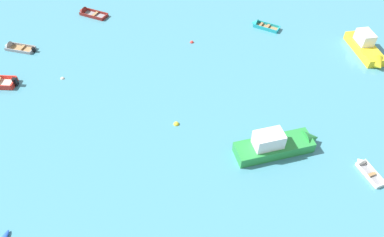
{
  "coord_description": "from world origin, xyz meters",
  "views": [
    {
      "loc": [
        3.4,
        1.28,
        22.5
      ],
      "look_at": [
        0.0,
        22.3,
        0.15
      ],
      "focal_mm": 33.88,
      "sensor_mm": 36.0,
      "label": 1
    }
  ],
  "objects_px": {
    "motor_launch_yellow_outer_right": "(367,49)",
    "rowboat_white_center": "(364,167)",
    "rowboat_turquoise_far_right": "(260,25)",
    "mooring_buoy_near_foreground": "(176,124)",
    "rowboat_maroon_back_row_right": "(87,12)",
    "mooring_buoy_between_boats_right": "(63,79)",
    "motor_launch_green_midfield_right": "(279,144)",
    "mooring_buoy_midfield": "(192,42)",
    "rowboat_grey_foreground_center": "(13,47)"
  },
  "relations": [
    {
      "from": "motor_launch_yellow_outer_right",
      "to": "rowboat_turquoise_far_right",
      "type": "relative_size",
      "value": 1.86
    },
    {
      "from": "mooring_buoy_midfield",
      "to": "rowboat_turquoise_far_right",
      "type": "bearing_deg",
      "value": 31.68
    },
    {
      "from": "rowboat_grey_foreground_center",
      "to": "mooring_buoy_near_foreground",
      "type": "xyz_separation_m",
      "value": [
        19.01,
        -7.97,
        -0.16
      ]
    },
    {
      "from": "rowboat_grey_foreground_center",
      "to": "motor_launch_yellow_outer_right",
      "type": "bearing_deg",
      "value": 7.61
    },
    {
      "from": "rowboat_turquoise_far_right",
      "to": "mooring_buoy_between_boats_right",
      "type": "height_order",
      "value": "rowboat_turquoise_far_right"
    },
    {
      "from": "rowboat_maroon_back_row_right",
      "to": "mooring_buoy_between_boats_right",
      "type": "bearing_deg",
      "value": -80.69
    },
    {
      "from": "rowboat_turquoise_far_right",
      "to": "mooring_buoy_near_foreground",
      "type": "distance_m",
      "value": 17.63
    },
    {
      "from": "motor_launch_green_midfield_right",
      "to": "rowboat_white_center",
      "type": "bearing_deg",
      "value": -6.82
    },
    {
      "from": "rowboat_turquoise_far_right",
      "to": "motor_launch_yellow_outer_right",
      "type": "bearing_deg",
      "value": -18.02
    },
    {
      "from": "rowboat_grey_foreground_center",
      "to": "mooring_buoy_between_boats_right",
      "type": "bearing_deg",
      "value": -28.61
    },
    {
      "from": "motor_launch_green_midfield_right",
      "to": "mooring_buoy_midfield",
      "type": "bearing_deg",
      "value": 124.12
    },
    {
      "from": "motor_launch_yellow_outer_right",
      "to": "rowboat_turquoise_far_right",
      "type": "bearing_deg",
      "value": 161.98
    },
    {
      "from": "mooring_buoy_near_foreground",
      "to": "rowboat_turquoise_far_right",
      "type": "bearing_deg",
      "value": 68.45
    },
    {
      "from": "rowboat_grey_foreground_center",
      "to": "mooring_buoy_midfield",
      "type": "xyz_separation_m",
      "value": [
        18.39,
        4.05,
        -0.16
      ]
    },
    {
      "from": "mooring_buoy_midfield",
      "to": "rowboat_maroon_back_row_right",
      "type": "bearing_deg",
      "value": 163.83
    },
    {
      "from": "motor_launch_green_midfield_right",
      "to": "mooring_buoy_near_foreground",
      "type": "bearing_deg",
      "value": 170.45
    },
    {
      "from": "motor_launch_yellow_outer_right",
      "to": "motor_launch_green_midfield_right",
      "type": "xyz_separation_m",
      "value": [
        -8.92,
        -14.26,
        0.07
      ]
    },
    {
      "from": "motor_launch_yellow_outer_right",
      "to": "rowboat_white_center",
      "type": "distance_m",
      "value": 15.24
    },
    {
      "from": "motor_launch_green_midfield_right",
      "to": "rowboat_turquoise_far_right",
      "type": "bearing_deg",
      "value": 96.45
    },
    {
      "from": "motor_launch_green_midfield_right",
      "to": "rowboat_white_center",
      "type": "relative_size",
      "value": 2.58
    },
    {
      "from": "rowboat_maroon_back_row_right",
      "to": "rowboat_grey_foreground_center",
      "type": "height_order",
      "value": "rowboat_maroon_back_row_right"
    },
    {
      "from": "mooring_buoy_between_boats_right",
      "to": "rowboat_white_center",
      "type": "bearing_deg",
      "value": -13.21
    },
    {
      "from": "motor_launch_yellow_outer_right",
      "to": "mooring_buoy_near_foreground",
      "type": "height_order",
      "value": "motor_launch_yellow_outer_right"
    },
    {
      "from": "rowboat_grey_foreground_center",
      "to": "rowboat_turquoise_far_right",
      "type": "xyz_separation_m",
      "value": [
        25.48,
        8.42,
        0.02
      ]
    },
    {
      "from": "motor_launch_green_midfield_right",
      "to": "mooring_buoy_near_foreground",
      "type": "xyz_separation_m",
      "value": [
        -8.49,
        1.43,
        -0.71
      ]
    },
    {
      "from": "rowboat_turquoise_far_right",
      "to": "mooring_buoy_near_foreground",
      "type": "xyz_separation_m",
      "value": [
        -6.47,
        -16.39,
        -0.17
      ]
    },
    {
      "from": "motor_launch_yellow_outer_right",
      "to": "rowboat_turquoise_far_right",
      "type": "xyz_separation_m",
      "value": [
        -10.94,
        3.56,
        -0.47
      ]
    },
    {
      "from": "motor_launch_yellow_outer_right",
      "to": "rowboat_maroon_back_row_right",
      "type": "bearing_deg",
      "value": 174.49
    },
    {
      "from": "rowboat_turquoise_far_right",
      "to": "mooring_buoy_near_foreground",
      "type": "bearing_deg",
      "value": -111.55
    },
    {
      "from": "rowboat_white_center",
      "to": "rowboat_turquoise_far_right",
      "type": "distance_m",
      "value": 20.43
    },
    {
      "from": "mooring_buoy_midfield",
      "to": "motor_launch_green_midfield_right",
      "type": "bearing_deg",
      "value": -55.88
    },
    {
      "from": "motor_launch_yellow_outer_right",
      "to": "rowboat_grey_foreground_center",
      "type": "bearing_deg",
      "value": -172.39
    },
    {
      "from": "rowboat_white_center",
      "to": "rowboat_maroon_back_row_right",
      "type": "bearing_deg",
      "value": 147.9
    },
    {
      "from": "rowboat_maroon_back_row_right",
      "to": "rowboat_white_center",
      "type": "relative_size",
      "value": 1.42
    },
    {
      "from": "rowboat_maroon_back_row_right",
      "to": "mooring_buoy_midfield",
      "type": "xyz_separation_m",
      "value": [
        13.22,
        -3.83,
        -0.17
      ]
    },
    {
      "from": "rowboat_white_center",
      "to": "mooring_buoy_between_boats_right",
      "type": "xyz_separation_m",
      "value": [
        -26.85,
        6.3,
        -0.15
      ]
    },
    {
      "from": "rowboat_turquoise_far_right",
      "to": "rowboat_maroon_back_row_right",
      "type": "bearing_deg",
      "value": -178.46
    },
    {
      "from": "motor_launch_yellow_outer_right",
      "to": "rowboat_white_center",
      "type": "xyz_separation_m",
      "value": [
        -2.48,
        -15.03,
        -0.49
      ]
    },
    {
      "from": "mooring_buoy_midfield",
      "to": "mooring_buoy_near_foreground",
      "type": "height_order",
      "value": "mooring_buoy_near_foreground"
    },
    {
      "from": "rowboat_turquoise_far_right",
      "to": "mooring_buoy_midfield",
      "type": "xyz_separation_m",
      "value": [
        -7.09,
        -4.38,
        -0.17
      ]
    },
    {
      "from": "rowboat_grey_foreground_center",
      "to": "rowboat_white_center",
      "type": "distance_m",
      "value": 35.43
    },
    {
      "from": "rowboat_maroon_back_row_right",
      "to": "mooring_buoy_between_boats_right",
      "type": "xyz_separation_m",
      "value": [
        1.92,
        -11.75,
        -0.17
      ]
    },
    {
      "from": "motor_launch_yellow_outer_right",
      "to": "mooring_buoy_near_foreground",
      "type": "xyz_separation_m",
      "value": [
        -17.41,
        -12.84,
        -0.64
      ]
    },
    {
      "from": "rowboat_turquoise_far_right",
      "to": "motor_launch_green_midfield_right",
      "type": "bearing_deg",
      "value": -83.55
    },
    {
      "from": "rowboat_maroon_back_row_right",
      "to": "motor_launch_green_midfield_right",
      "type": "distance_m",
      "value": 28.24
    },
    {
      "from": "rowboat_turquoise_far_right",
      "to": "mooring_buoy_midfield",
      "type": "height_order",
      "value": "rowboat_turquoise_far_right"
    },
    {
      "from": "rowboat_maroon_back_row_right",
      "to": "motor_launch_green_midfield_right",
      "type": "relative_size",
      "value": 0.55
    },
    {
      "from": "motor_launch_green_midfield_right",
      "to": "rowboat_maroon_back_row_right",
      "type": "bearing_deg",
      "value": 142.27
    },
    {
      "from": "rowboat_white_center",
      "to": "mooring_buoy_between_boats_right",
      "type": "height_order",
      "value": "rowboat_white_center"
    },
    {
      "from": "rowboat_white_center",
      "to": "mooring_buoy_midfield",
      "type": "height_order",
      "value": "rowboat_white_center"
    }
  ]
}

